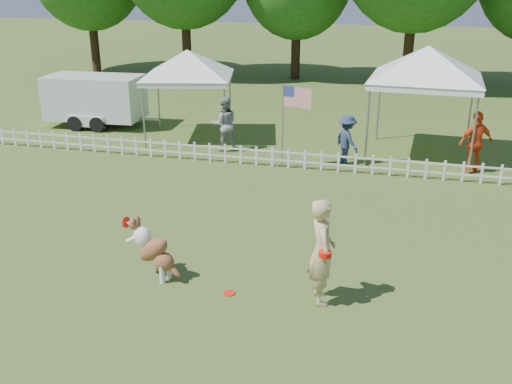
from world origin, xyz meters
TOP-DOWN VIEW (x-y plane):
  - ground at (0.00, 0.00)m, footprint 120.00×120.00m
  - picket_fence at (0.00, 7.00)m, footprint 22.00×0.08m
  - handler at (1.79, -0.21)m, footprint 0.68×0.83m
  - dog at (-1.41, -0.18)m, footprint 1.19×0.66m
  - frisbee_on_turf at (0.14, -0.41)m, footprint 0.25×0.25m
  - canopy_tent_left at (-4.33, 9.50)m, footprint 3.51×3.51m
  - canopy_tent_right at (3.56, 9.37)m, footprint 3.46×3.46m
  - cargo_trailer at (-8.44, 10.22)m, footprint 4.56×2.22m
  - flag_pole at (-0.45, 7.05)m, footprint 0.96×0.37m
  - spectator_a at (-2.66, 8.29)m, footprint 1.07×0.98m
  - spectator_b at (1.39, 7.83)m, footprint 1.08×1.12m
  - spectator_c at (5.10, 7.99)m, footprint 1.15×0.92m

SIDE VIEW (x-z plane):
  - ground at x=0.00m, z-range 0.00..0.00m
  - frisbee_on_turf at x=0.14m, z-range 0.00..0.02m
  - picket_fence at x=0.00m, z-range 0.00..0.60m
  - dog at x=-1.41m, z-range 0.00..1.17m
  - spectator_b at x=1.39m, z-range 0.00..1.53m
  - spectator_a at x=-2.66m, z-range 0.00..1.79m
  - spectator_c at x=5.10m, z-range 0.00..1.83m
  - handler at x=1.79m, z-range 0.00..1.95m
  - cargo_trailer at x=-8.44m, z-range 0.00..1.96m
  - flag_pole at x=-0.45m, z-range 0.00..2.53m
  - canopy_tent_left at x=-4.33m, z-range 0.00..3.02m
  - canopy_tent_right at x=3.56m, z-range 0.00..3.39m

